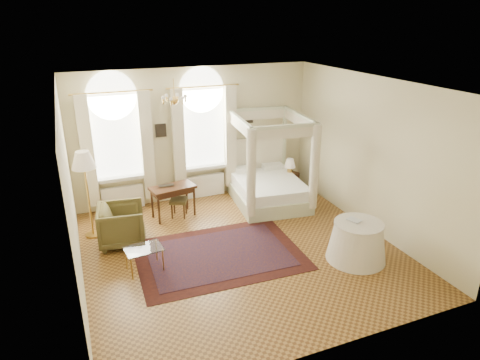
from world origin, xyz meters
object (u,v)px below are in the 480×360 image
object	(u,v)px
coffee_table	(144,250)
floor_lamp	(84,165)
canopy_bed	(269,184)
side_table	(357,241)
armchair	(122,225)
writing_desk	(173,191)
nightstand	(289,183)
stool	(179,202)

from	to	relation	value
coffee_table	floor_lamp	distance (m)	2.28
canopy_bed	side_table	bearing A→B (deg)	-82.14
armchair	coffee_table	size ratio (longest dim) A/B	1.27
side_table	coffee_table	bearing A→B (deg)	163.39
armchair	side_table	bearing A→B (deg)	-111.81
writing_desk	side_table	world-z (taller)	side_table
coffee_table	floor_lamp	bearing A→B (deg)	114.04
nightstand	coffee_table	size ratio (longest dim) A/B	0.77
coffee_table	floor_lamp	size ratio (longest dim) A/B	0.38
stool	coffee_table	bearing A→B (deg)	-120.41
writing_desk	stool	bearing A→B (deg)	-16.40
coffee_table	side_table	size ratio (longest dim) A/B	0.63
canopy_bed	stool	size ratio (longest dim) A/B	4.47
canopy_bed	side_table	world-z (taller)	canopy_bed
canopy_bed	nightstand	distance (m)	0.95
nightstand	coffee_table	distance (m)	4.84
stool	armchair	bearing A→B (deg)	-150.26
side_table	armchair	bearing A→B (deg)	150.17
floor_lamp	coffee_table	bearing A→B (deg)	-65.96
floor_lamp	canopy_bed	bearing A→B (deg)	1.49
canopy_bed	stool	distance (m)	2.28
canopy_bed	armchair	distance (m)	3.74
writing_desk	floor_lamp	xyz separation A→B (m)	(-1.84, -0.26, 0.97)
coffee_table	side_table	world-z (taller)	side_table
floor_lamp	side_table	distance (m)	5.63
side_table	nightstand	bearing A→B (deg)	83.40
stool	floor_lamp	world-z (taller)	floor_lamp
nightstand	writing_desk	xyz separation A→B (m)	(-3.21, -0.27, 0.37)
nightstand	floor_lamp	xyz separation A→B (m)	(-5.05, -0.53, 1.34)
armchair	coffee_table	bearing A→B (deg)	-161.05
coffee_table	canopy_bed	bearing A→B (deg)	28.64
stool	side_table	bearing A→B (deg)	-49.47
stool	floor_lamp	size ratio (longest dim) A/B	0.26
writing_desk	side_table	xyz separation A→B (m)	(2.81, -3.18, -0.26)
side_table	writing_desk	bearing A→B (deg)	131.44
canopy_bed	coffee_table	world-z (taller)	canopy_bed
canopy_bed	writing_desk	distance (m)	2.40
side_table	stool	bearing A→B (deg)	130.53
nightstand	stool	xyz separation A→B (m)	(-3.09, -0.30, 0.09)
nightstand	side_table	size ratio (longest dim) A/B	0.48
nightstand	coffee_table	xyz separation A→B (m)	(-4.26, -2.30, 0.14)
writing_desk	canopy_bed	bearing A→B (deg)	-3.58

